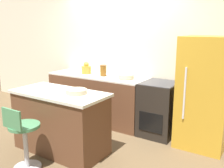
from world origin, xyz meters
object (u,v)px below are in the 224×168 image
object	(u,v)px
stool_chair	(24,138)
oven_range	(159,109)
kettle	(86,69)
mixing_bowl	(126,76)
refrigerator	(204,93)

from	to	relation	value
stool_chair	oven_range	bearing A→B (deg)	62.68
kettle	mixing_bowl	world-z (taller)	kettle
oven_range	refrigerator	xyz separation A→B (m)	(0.73, -0.02, 0.39)
refrigerator	stool_chair	bearing A→B (deg)	-131.69
refrigerator	stool_chair	world-z (taller)	refrigerator
stool_chair	kettle	distance (m)	2.12
oven_range	kettle	size ratio (longest dim) A/B	3.92
oven_range	mixing_bowl	bearing A→B (deg)	-179.39
oven_range	stool_chair	distance (m)	2.23
stool_chair	kettle	xyz separation A→B (m)	(-0.53, 1.97, 0.58)
stool_chair	mixing_bowl	distance (m)	2.07
refrigerator	stool_chair	xyz separation A→B (m)	(-1.75, -1.96, -0.41)
refrigerator	mixing_bowl	world-z (taller)	refrigerator
refrigerator	oven_range	bearing A→B (deg)	178.64
mixing_bowl	refrigerator	bearing A→B (deg)	-0.43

